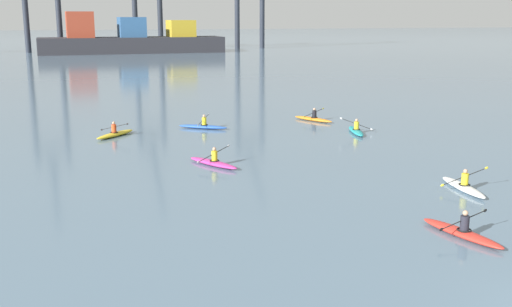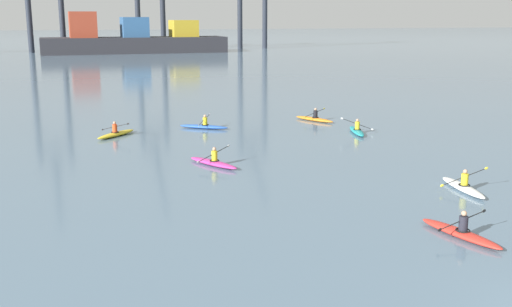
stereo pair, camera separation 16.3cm
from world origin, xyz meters
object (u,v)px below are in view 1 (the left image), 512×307
at_px(kayak_magenta, 213,162).
at_px(kayak_teal, 356,130).
at_px(kayak_yellow, 115,134).
at_px(kayak_red, 462,232).
at_px(container_barge, 130,40).
at_px(kayak_white, 463,186).
at_px(kayak_blue, 203,126).
at_px(kayak_orange, 313,119).

bearing_deg(kayak_magenta, kayak_teal, 26.78).
bearing_deg(kayak_yellow, kayak_red, -67.45).
bearing_deg(container_barge, kayak_red, -92.12).
relative_size(kayak_magenta, kayak_white, 0.96).
height_order(kayak_magenta, kayak_red, same).
xyz_separation_m(kayak_magenta, kayak_teal, (10.94, 5.52, 0.00)).
xyz_separation_m(kayak_blue, kayak_teal, (8.90, -4.74, 0.00)).
bearing_deg(kayak_yellow, kayak_orange, 5.31).
bearing_deg(kayak_blue, kayak_orange, 3.33).
height_order(kayak_red, kayak_yellow, same).
bearing_deg(kayak_orange, kayak_red, -102.12).
height_order(container_barge, kayak_red, container_barge).
bearing_deg(kayak_red, kayak_blue, 98.16).
relative_size(container_barge, kayak_yellow, 13.50).
relative_size(kayak_teal, kayak_yellow, 1.21).
bearing_deg(kayak_teal, kayak_red, -107.36).
height_order(kayak_red, kayak_teal, kayak_teal).
distance_m(kayak_blue, kayak_orange, 8.27).
xyz_separation_m(kayak_blue, kayak_yellow, (-5.84, -0.83, -0.00)).
relative_size(container_barge, kayak_red, 11.09).
height_order(container_barge, kayak_yellow, container_barge).
bearing_deg(kayak_magenta, kayak_white, -40.88).
height_order(kayak_orange, kayak_white, kayak_white).
xyz_separation_m(kayak_orange, kayak_white, (-1.31, -18.51, 0.00)).
relative_size(kayak_magenta, kayak_orange, 0.99).
bearing_deg(container_barge, kayak_blue, -94.63).
bearing_deg(kayak_blue, kayak_teal, -28.06).
bearing_deg(kayak_white, container_barge, 89.68).
height_order(kayak_blue, kayak_red, same).
xyz_separation_m(kayak_orange, kayak_teal, (0.64, -5.22, 0.00)).
distance_m(container_barge, kayak_teal, 97.97).
xyz_separation_m(kayak_magenta, kayak_red, (5.30, -12.50, 0.00)).
relative_size(kayak_orange, kayak_yellow, 1.17).
bearing_deg(kayak_red, kayak_magenta, 112.98).
bearing_deg(kayak_magenta, kayak_yellow, 111.97).
height_order(kayak_blue, kayak_yellow, same).
xyz_separation_m(kayak_blue, kayak_white, (6.94, -18.03, 0.00)).
relative_size(container_barge, kayak_teal, 11.14).
relative_size(kayak_blue, kayak_yellow, 1.11).
xyz_separation_m(container_barge, kayak_magenta, (-9.59, -103.44, -2.55)).
relative_size(container_barge, kayak_orange, 11.52).
bearing_deg(kayak_magenta, kayak_orange, 46.21).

